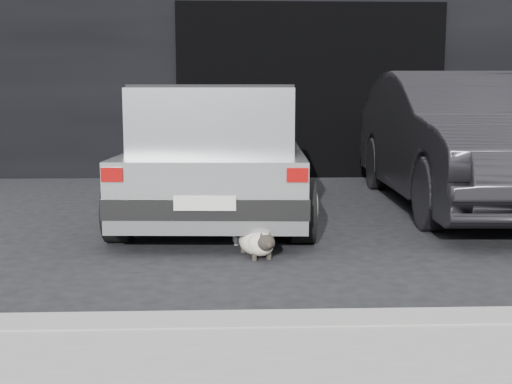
{
  "coord_description": "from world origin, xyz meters",
  "views": [
    {
      "loc": [
        -0.2,
        -5.69,
        1.22
      ],
      "look_at": [
        -0.01,
        -0.86,
        0.5
      ],
      "focal_mm": 45.0,
      "sensor_mm": 36.0,
      "label": 1
    }
  ],
  "objects_px": {
    "silver_hatchback": "(220,146)",
    "cat_white": "(257,223)",
    "second_car": "(463,139)",
    "cat_siamese": "(258,243)"
  },
  "relations": [
    {
      "from": "silver_hatchback",
      "to": "cat_white",
      "type": "distance_m",
      "value": 1.37
    },
    {
      "from": "second_car",
      "to": "cat_siamese",
      "type": "height_order",
      "value": "second_car"
    },
    {
      "from": "silver_hatchback",
      "to": "second_car",
      "type": "xyz_separation_m",
      "value": [
        2.68,
        0.5,
        0.03
      ]
    },
    {
      "from": "silver_hatchback",
      "to": "cat_siamese",
      "type": "distance_m",
      "value": 1.83
    },
    {
      "from": "silver_hatchback",
      "to": "second_car",
      "type": "distance_m",
      "value": 2.73
    },
    {
      "from": "cat_siamese",
      "to": "cat_white",
      "type": "bearing_deg",
      "value": -108.91
    },
    {
      "from": "cat_white",
      "to": "cat_siamese",
      "type": "bearing_deg",
      "value": -6.52
    },
    {
      "from": "cat_white",
      "to": "second_car",
      "type": "bearing_deg",
      "value": 121.56
    },
    {
      "from": "second_car",
      "to": "silver_hatchback",
      "type": "bearing_deg",
      "value": -167.04
    },
    {
      "from": "second_car",
      "to": "cat_white",
      "type": "height_order",
      "value": "second_car"
    }
  ]
}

